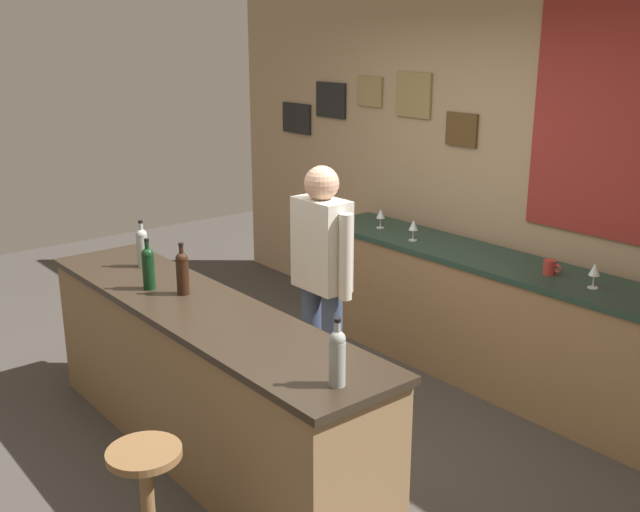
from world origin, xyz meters
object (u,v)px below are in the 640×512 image
(bar_stool, at_px, (147,495))
(wine_glass_b, at_px, (413,226))
(wine_bottle_a, at_px, (142,246))
(coffee_mug, at_px, (550,267))
(wine_bottle_c, at_px, (182,271))
(wine_glass_c, at_px, (595,270))
(wine_glass_a, at_px, (381,214))
(wine_bottle_b, at_px, (148,267))
(wine_bottle_d, at_px, (337,356))
(bartender, at_px, (322,276))

(bar_stool, distance_m, wine_glass_b, 2.95)
(wine_bottle_a, distance_m, coffee_mug, 2.60)
(wine_bottle_c, distance_m, wine_glass_c, 2.43)
(bar_stool, distance_m, wine_glass_c, 2.84)
(bar_stool, relative_size, wine_bottle_c, 2.22)
(wine_glass_a, bearing_deg, wine_bottle_a, -95.70)
(coffee_mug, bearing_deg, wine_bottle_a, -131.76)
(wine_bottle_b, bearing_deg, wine_glass_a, 96.34)
(wine_bottle_b, xyz_separation_m, wine_glass_b, (0.19, 2.03, -0.05))
(wine_glass_c, height_order, coffee_mug, wine_glass_c)
(bar_stool, xyz_separation_m, wine_bottle_d, (0.42, 0.71, 0.60))
(bar_stool, bearing_deg, wine_bottle_d, 59.02)
(wine_bottle_d, xyz_separation_m, coffee_mug, (-0.35, 2.07, -0.11))
(wine_bottle_a, relative_size, wine_glass_a, 1.97)
(wine_bottle_a, xyz_separation_m, wine_glass_c, (2.04, 1.91, -0.05))
(wine_glass_b, distance_m, coffee_mug, 1.12)
(bar_stool, height_order, coffee_mug, coffee_mug)
(wine_bottle_d, xyz_separation_m, wine_glass_b, (-1.47, 1.99, -0.05))
(bartender, distance_m, bar_stool, 1.79)
(wine_bottle_d, bearing_deg, wine_glass_b, 126.32)
(wine_bottle_b, relative_size, wine_glass_a, 1.97)
(bartender, distance_m, wine_glass_b, 1.18)
(wine_bottle_b, distance_m, wine_bottle_d, 1.65)
(wine_glass_b, bearing_deg, bar_stool, -68.89)
(bartender, xyz_separation_m, wine_glass_b, (-0.31, 1.13, 0.07))
(wine_bottle_d, relative_size, wine_glass_c, 1.97)
(wine_bottle_a, height_order, wine_bottle_c, same)
(wine_bottle_a, height_order, wine_glass_c, wine_bottle_a)
(wine_bottle_d, bearing_deg, wine_bottle_a, 176.29)
(wine_glass_a, relative_size, wine_glass_c, 1.00)
(bar_stool, relative_size, coffee_mug, 5.44)
(wine_bottle_a, xyz_separation_m, wine_glass_b, (0.61, 1.86, -0.05))
(wine_bottle_d, bearing_deg, bar_stool, -120.98)
(wine_glass_b, bearing_deg, wine_bottle_c, -89.38)
(bar_stool, relative_size, wine_glass_c, 4.39)
(wine_bottle_d, relative_size, wine_glass_b, 1.97)
(bartender, bearing_deg, wine_glass_c, 46.69)
(bartender, height_order, wine_bottle_c, bartender)
(wine_bottle_b, height_order, wine_glass_c, wine_bottle_b)
(bartender, distance_m, wine_glass_c, 1.63)
(bartender, height_order, coffee_mug, bartender)
(bar_stool, height_order, wine_bottle_a, wine_bottle_a)
(wine_bottle_c, bearing_deg, bartender, 69.74)
(bar_stool, bearing_deg, wine_bottle_b, 151.47)
(wine_bottle_d, relative_size, wine_glass_a, 1.97)
(wine_bottle_a, relative_size, wine_glass_c, 1.97)
(coffee_mug, bearing_deg, wine_glass_a, -179.78)
(wine_glass_b, bearing_deg, bartender, -74.53)
(wine_glass_a, height_order, wine_glass_b, same)
(wine_bottle_a, relative_size, wine_glass_b, 1.97)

